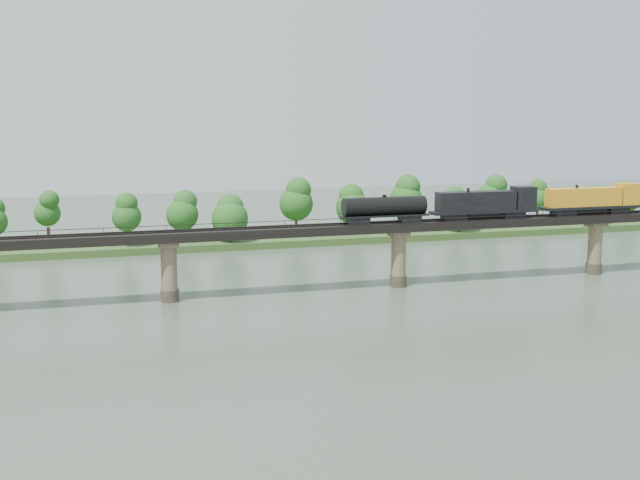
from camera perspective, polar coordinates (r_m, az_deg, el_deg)
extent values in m
plane|color=#374637|center=(116.53, 11.05, -6.38)|extent=(400.00, 400.00, 0.00)
cube|color=#2A471C|center=(194.08, -0.43, 0.36)|extent=(300.00, 24.00, 1.60)
cylinder|color=#473A2D|center=(133.54, -10.63, -3.89)|extent=(3.00, 3.00, 2.00)
cylinder|color=#7D6752|center=(132.59, -10.69, -2.00)|extent=(2.60, 2.60, 9.00)
cube|color=#7D6752|center=(131.87, -10.74, -0.29)|extent=(3.20, 3.20, 1.00)
cylinder|color=#473A2D|center=(142.78, 5.57, -2.90)|extent=(3.00, 3.00, 2.00)
cylinder|color=#7D6752|center=(141.89, 5.60, -1.13)|extent=(2.60, 2.60, 9.00)
cube|color=#7D6752|center=(141.22, 5.63, 0.47)|extent=(3.20, 3.20, 1.00)
cylinder|color=#473A2D|center=(161.67, 18.88, -1.92)|extent=(3.00, 3.00, 2.00)
cylinder|color=#7D6752|center=(160.89, 18.96, -0.35)|extent=(2.60, 2.60, 9.00)
cube|color=#7D6752|center=(160.29, 19.04, 1.06)|extent=(3.20, 3.20, 1.00)
cube|color=black|center=(141.03, 5.64, 0.97)|extent=(220.00, 5.00, 1.50)
cube|color=black|center=(140.22, 5.76, 1.26)|extent=(220.00, 0.12, 0.16)
cube|color=black|center=(141.60, 5.53, 1.34)|extent=(220.00, 0.12, 0.16)
cube|color=black|center=(138.62, 6.01, 1.42)|extent=(220.00, 0.10, 0.10)
cube|color=black|center=(143.03, 5.29, 1.68)|extent=(220.00, 0.10, 0.10)
cube|color=black|center=(138.67, 6.01, 1.28)|extent=(0.08, 0.08, 0.70)
cube|color=black|center=(143.08, 5.29, 1.54)|extent=(0.08, 0.08, 0.70)
cylinder|color=#382619|center=(186.01, -18.74, 0.29)|extent=(0.70, 0.70, 3.71)
sphere|color=#164A15|center=(185.33, -18.82, 1.80)|extent=(5.67, 5.67, 5.67)
sphere|color=#164A15|center=(184.97, -18.87, 2.75)|extent=(4.25, 4.25, 4.25)
cylinder|color=#382619|center=(178.18, -13.53, 0.11)|extent=(0.70, 0.70, 3.51)
sphere|color=#164A15|center=(177.51, -13.59, 1.60)|extent=(6.31, 6.31, 6.31)
sphere|color=#164A15|center=(177.15, -13.63, 2.54)|extent=(4.73, 4.73, 4.73)
cylinder|color=#382619|center=(181.60, -9.73, 0.39)|extent=(0.70, 0.70, 3.34)
sphere|color=#164A15|center=(180.96, -9.77, 1.78)|extent=(7.18, 7.18, 7.18)
sphere|color=#164A15|center=(180.62, -9.79, 2.66)|extent=(5.39, 5.39, 5.39)
cylinder|color=#382619|center=(180.41, -6.40, 0.32)|extent=(0.70, 0.70, 2.83)
sphere|color=#164A15|center=(179.86, -6.42, 1.51)|extent=(8.26, 8.26, 8.26)
sphere|color=#164A15|center=(179.55, -6.44, 2.25)|extent=(6.19, 6.19, 6.19)
cylinder|color=#382619|center=(190.14, -1.70, 1.02)|extent=(0.70, 0.70, 3.96)
sphere|color=#164A15|center=(189.44, -1.71, 2.60)|extent=(8.07, 8.07, 8.07)
sphere|color=#164A15|center=(189.08, -1.71, 3.59)|extent=(6.05, 6.05, 6.05)
cylinder|color=#382619|center=(192.54, 2.33, 1.01)|extent=(0.70, 0.70, 3.27)
sphere|color=#164A15|center=(191.96, 2.33, 2.30)|extent=(8.03, 8.03, 8.03)
sphere|color=#164A15|center=(191.64, 2.34, 3.11)|extent=(6.02, 6.02, 6.02)
cylinder|color=#382619|center=(198.46, 6.09, 1.32)|extent=(0.70, 0.70, 3.92)
sphere|color=#164A15|center=(197.79, 6.12, 2.81)|extent=(8.29, 8.29, 8.29)
sphere|color=#164A15|center=(197.45, 6.14, 3.76)|extent=(6.21, 6.21, 6.21)
cylinder|color=#382619|center=(196.67, 9.81, 1.02)|extent=(0.70, 0.70, 3.02)
sphere|color=#164A15|center=(196.13, 9.84, 2.19)|extent=(7.74, 7.74, 7.74)
sphere|color=#164A15|center=(195.84, 9.86, 2.92)|extent=(5.80, 5.80, 5.80)
cylinder|color=#382619|center=(210.24, 12.03, 1.60)|extent=(0.70, 0.70, 3.80)
sphere|color=#164A15|center=(209.63, 12.07, 2.97)|extent=(7.47, 7.47, 7.47)
sphere|color=#164A15|center=(209.31, 12.10, 3.83)|extent=(5.60, 5.60, 5.60)
cylinder|color=#382619|center=(217.22, 15.18, 1.67)|extent=(0.70, 0.70, 3.38)
sphere|color=#164A15|center=(216.68, 15.23, 2.85)|extent=(6.23, 6.23, 6.23)
sphere|color=#164A15|center=(216.39, 15.26, 3.59)|extent=(4.67, 4.67, 4.67)
cylinder|color=#382619|center=(219.97, 19.06, 1.49)|extent=(0.70, 0.70, 2.77)
sphere|color=#164A15|center=(219.53, 19.11, 2.45)|extent=(7.04, 7.04, 7.04)
sphere|color=#164A15|center=(219.28, 19.14, 3.05)|extent=(5.28, 5.28, 5.28)
cylinder|color=#382619|center=(231.90, 21.01, 1.79)|extent=(0.70, 0.70, 2.94)
sphere|color=#164A15|center=(231.46, 21.07, 2.75)|extent=(6.73, 6.73, 6.73)
sphere|color=#164A15|center=(231.21, 21.11, 3.35)|extent=(5.05, 5.05, 5.05)
cube|color=black|center=(162.53, 20.35, 2.02)|extent=(4.24, 2.54, 1.17)
cube|color=black|center=(155.90, 16.90, 1.91)|extent=(4.24, 2.54, 1.17)
cube|color=black|center=(159.05, 18.68, 2.23)|extent=(20.14, 3.18, 0.53)
cube|color=orange|center=(157.94, 18.24, 2.92)|extent=(14.84, 2.86, 3.39)
cube|color=orange|center=(163.46, 21.01, 3.09)|extent=(3.82, 3.18, 4.03)
cylinder|color=black|center=(159.12, 18.67, 2.02)|extent=(6.36, 1.48, 1.48)
cube|color=black|center=(150.41, 13.51, 1.79)|extent=(4.24, 2.54, 1.17)
cube|color=black|center=(145.02, 9.49, 1.65)|extent=(4.24, 2.54, 1.17)
cube|color=black|center=(147.53, 11.55, 2.01)|extent=(20.14, 3.18, 0.53)
cube|color=black|center=(146.57, 11.02, 2.75)|extent=(14.84, 2.86, 3.39)
cube|color=black|center=(151.11, 14.25, 2.95)|extent=(3.82, 3.18, 4.03)
cylinder|color=black|center=(147.60, 11.54, 1.79)|extent=(6.36, 1.48, 1.48)
cube|color=black|center=(141.58, 6.39, 1.53)|extent=(3.71, 2.33, 1.17)
cube|color=black|center=(138.23, 2.74, 1.39)|extent=(3.71, 2.33, 1.17)
cube|color=black|center=(139.74, 4.59, 1.74)|extent=(15.90, 2.54, 0.32)
cylinder|color=black|center=(139.53, 4.60, 2.43)|extent=(14.84, 3.18, 3.18)
cylinder|color=black|center=(139.33, 4.61, 3.13)|extent=(0.74, 0.74, 0.53)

